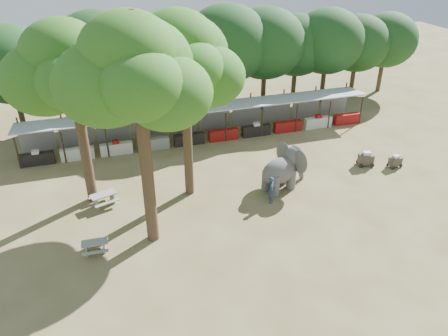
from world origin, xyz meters
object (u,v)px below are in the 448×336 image
object	(u,v)px
yard_tree_center	(134,74)
handler	(271,190)
yard_tree_left	(69,71)
cart_front	(395,161)
elephant	(284,168)
picnic_table_far	(104,198)
picnic_table_near	(95,246)
yard_tree_back	(181,60)
cart_back	(366,159)

from	to	relation	value
yard_tree_center	handler	world-z (taller)	yard_tree_center
yard_tree_left	handler	xyz separation A→B (m)	(10.71, -3.74, -7.32)
yard_tree_left	cart_front	world-z (taller)	yard_tree_left
yard_tree_center	elephant	size ratio (longest dim) A/B	3.19
yard_tree_left	yard_tree_center	size ratio (longest dim) A/B	0.92
picnic_table_far	cart_front	size ratio (longest dim) A/B	1.87
yard_tree_left	handler	bearing A→B (deg)	-19.25
picnic_table_near	cart_front	world-z (taller)	cart_front
yard_tree_back	elephant	distance (m)	9.53
picnic_table_far	cart_front	xyz separation A→B (m)	(20.08, -1.16, -0.05)
yard_tree_center	yard_tree_back	size ratio (longest dim) A/B	1.06
yard_tree_back	picnic_table_near	xyz separation A→B (m)	(-5.95, -4.49, -8.10)
elephant	picnic_table_far	xyz separation A→B (m)	(-11.38, 1.32, -0.90)
yard_tree_left	cart_back	xyz separation A→B (m)	(18.98, -1.37, -7.66)
yard_tree_left	picnic_table_near	xyz separation A→B (m)	(0.05, -5.48, -7.76)
yard_tree_left	picnic_table_near	distance (m)	9.50
picnic_table_far	yard_tree_back	bearing A→B (deg)	-18.00
yard_tree_left	yard_tree_back	bearing A→B (deg)	-9.46
elephant	picnic_table_far	world-z (taller)	elephant
handler	picnic_table_near	distance (m)	10.81
yard_tree_center	cart_front	size ratio (longest dim) A/B	11.76
cart_front	cart_back	size ratio (longest dim) A/B	0.82
handler	cart_front	size ratio (longest dim) A/B	1.72
yard_tree_back	cart_back	distance (m)	15.26
yard_tree_center	elephant	bearing A→B (deg)	16.16
yard_tree_back	picnic_table_near	bearing A→B (deg)	-143.01
cart_front	cart_back	distance (m)	2.05
yard_tree_center	yard_tree_back	xyz separation A→B (m)	(3.00, 4.00, -0.67)
yard_tree_back	cart_front	size ratio (longest dim) A/B	11.10
yard_tree_center	yard_tree_back	distance (m)	5.04
yard_tree_left	cart_back	distance (m)	20.52
yard_tree_back	picnic_table_far	size ratio (longest dim) A/B	5.94
yard_tree_left	picnic_table_far	bearing A→B (deg)	-52.56
yard_tree_left	picnic_table_near	bearing A→B (deg)	-89.52
elephant	yard_tree_left	bearing A→B (deg)	149.52
yard_tree_back	picnic_table_far	world-z (taller)	yard_tree_back
yard_tree_left	picnic_table_far	distance (m)	7.80
handler	yard_tree_back	bearing A→B (deg)	82.05
elephant	cart_back	bearing A→B (deg)	-11.40
elephant	cart_back	xyz separation A→B (m)	(6.82, 0.98, -0.87)
elephant	handler	bearing A→B (deg)	-155.83
elephant	picnic_table_far	size ratio (longest dim) A/B	1.97
handler	cart_back	xyz separation A→B (m)	(8.28, 2.37, -0.34)
picnic_table_near	picnic_table_far	size ratio (longest dim) A/B	0.72
yard_tree_center	picnic_table_far	distance (m)	9.82
picnic_table_near	picnic_table_far	world-z (taller)	picnic_table_far
yard_tree_center	yard_tree_left	bearing A→B (deg)	120.96
yard_tree_back	cart_back	size ratio (longest dim) A/B	9.10
yard_tree_center	picnic_table_near	bearing A→B (deg)	-170.69
yard_tree_left	yard_tree_back	distance (m)	6.09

